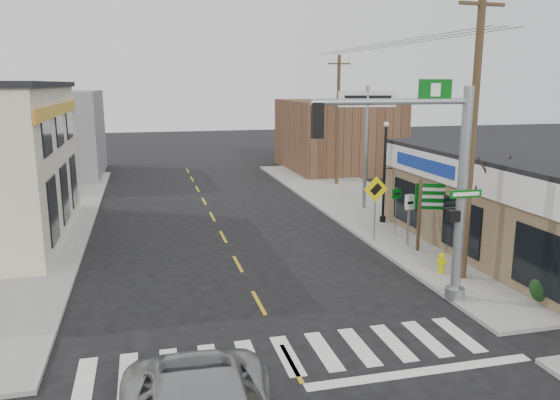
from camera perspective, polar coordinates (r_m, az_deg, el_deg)
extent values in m
plane|color=black|center=(14.42, 1.18, -16.66)|extent=(140.00, 140.00, 0.00)
cube|color=gray|center=(28.89, 11.70, -1.93)|extent=(6.00, 38.00, 0.13)
cube|color=gray|center=(26.72, -25.81, -4.06)|extent=(6.00, 38.00, 0.13)
cube|color=gold|center=(21.61, -4.43, -6.66)|extent=(0.12, 56.00, 0.01)
cube|color=silver|center=(14.76, 0.76, -15.93)|extent=(11.00, 2.20, 0.01)
cube|color=brown|center=(45.09, 5.94, 6.76)|extent=(8.00, 10.00, 5.60)
cube|color=gray|center=(45.01, -23.95, 6.29)|extent=(9.00, 10.00, 6.40)
cylinder|color=gray|center=(17.92, 18.45, 0.40)|extent=(0.31, 0.31, 6.74)
cylinder|color=gray|center=(16.39, 11.71, 10.02)|extent=(4.94, 0.18, 0.18)
cube|color=black|center=(15.57, 4.00, 8.28)|extent=(0.31, 0.25, 1.01)
cube|color=#04500E|center=(17.72, 18.85, 0.61)|extent=(1.07, 0.04, 0.25)
cube|color=#04500E|center=(17.01, 15.93, 11.01)|extent=(1.07, 0.05, 0.62)
cube|color=black|center=(17.88, 17.72, -1.61)|extent=(0.36, 0.29, 0.36)
cube|color=#4D3A23|center=(23.13, 14.34, -1.54)|extent=(0.11, 0.11, 3.02)
cube|color=#4D3A23|center=(23.82, 17.31, -1.32)|extent=(0.11, 0.11, 3.02)
cube|color=#104829|center=(23.26, 16.03, 0.35)|extent=(1.72, 0.05, 1.08)
cylinder|color=#C0BE00|center=(20.92, 16.50, -6.53)|extent=(0.22, 0.22, 0.62)
sphere|color=#C0BE00|center=(20.82, 16.55, -5.63)|extent=(0.24, 0.24, 0.24)
cylinder|color=gray|center=(24.15, 9.88, -1.21)|extent=(0.06, 0.06, 2.65)
cube|color=yellow|center=(23.92, 10.00, 1.12)|extent=(1.12, 0.03, 1.12)
cylinder|color=black|center=(27.43, 10.85, 2.64)|extent=(0.13, 0.13, 4.82)
sphere|color=silver|center=(27.14, 11.06, 7.76)|extent=(0.26, 0.26, 0.26)
cube|color=#095A57|center=(27.51, 11.89, 4.58)|extent=(0.02, 0.51, 1.30)
cylinder|color=gray|center=(30.32, 8.95, 5.39)|extent=(0.20, 0.20, 6.70)
cube|color=silver|center=(30.14, 9.11, 10.37)|extent=(3.15, 0.18, 0.84)
cylinder|color=black|center=(21.72, 21.00, -2.47)|extent=(0.21, 0.21, 3.30)
ellipsoid|color=#1B3714|center=(19.52, 26.33, -8.23)|extent=(1.19, 1.19, 0.89)
ellipsoid|color=black|center=(23.44, 21.07, -4.47)|extent=(1.21, 1.21, 0.91)
cylinder|color=#4B3C1F|center=(19.75, 19.45, 6.11)|extent=(0.26, 0.26, 9.97)
cube|color=#4B3C1F|center=(19.82, 20.37, 18.67)|extent=(1.73, 0.11, 0.11)
cylinder|color=#432F1B|center=(37.50, 6.07, 8.23)|extent=(0.23, 0.23, 8.65)
cube|color=#432F1B|center=(37.44, 6.20, 13.98)|extent=(1.50, 0.09, 0.09)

